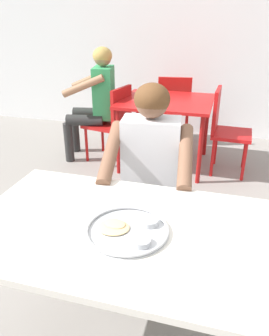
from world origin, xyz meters
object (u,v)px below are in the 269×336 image
Objects in this scene: table_foreground at (121,241)px; thali_tray at (128,230)px; chair_red_far at (174,104)px; patron_background at (96,95)px; diner_foreground at (149,169)px; chair_foreground at (153,184)px; chair_red_right at (225,126)px; chair_red_left at (113,119)px; table_background_red at (166,107)px.

thali_tray is at bearing -36.77° from table_foreground.
chair_red_far is at bearing 95.07° from table_foreground.
thali_tray is at bearing -65.36° from patron_background.
diner_foreground is at bearing -59.12° from patron_background.
chair_foreground is 2.16m from chair_red_far.
thali_tray is 0.27× the size of patron_background.
patron_background reaches higher than chair_red_right.
table_foreground is 2.42m from chair_red_left.
diner_foreground reaches higher than chair_foreground.
chair_red_right reaches higher than table_foreground.
thali_tray is at bearing -83.74° from diner_foreground.
patron_background is at bearing -137.47° from chair_red_far.
chair_red_far is (-0.27, 3.01, -0.17)m from table_foreground.
patron_background reaches higher than table_background_red.
chair_foreground is 0.31m from diner_foreground.
diner_foreground is at bearing 92.99° from table_foreground.
table_background_red is (-0.24, 2.32, -0.03)m from table_foreground.
table_background_red is at bearing -88.13° from chair_red_far.
table_background_red is at bearing 97.13° from diner_foreground.
table_foreground is 3.02m from chair_red_far.
chair_foreground is 1.01× the size of chair_red_left.
table_background_red is at bearing 97.37° from chair_foreground.
table_background_red is at bearing 96.00° from table_foreground.
chair_red_left is at bearing 110.74° from thali_tray.
table_background_red is 0.79m from patron_background.
chair_red_left is at bearing -178.62° from chair_red_right.
patron_background is at bearing 114.64° from thali_tray.
thali_tray is at bearing -69.26° from chair_red_left.
chair_red_left is (-0.77, 1.41, -0.02)m from chair_foreground.
chair_red_far is 0.70× the size of patron_background.
table_foreground is at bearing -69.90° from chair_red_left.
diner_foreground reaches higher than table_foreground.
chair_red_left is 0.96× the size of chair_red_right.
chair_red_far reaches higher than table_foreground.
chair_foreground reaches higher than table_background_red.
chair_red_left is at bearing -174.36° from table_background_red.
thali_tray is at bearing -83.11° from table_background_red.
patron_background is (-0.79, -0.02, 0.09)m from table_background_red.
patron_background is at bearing 168.70° from chair_red_left.
table_background_red is 1.08× the size of chair_red_right.
chair_red_left is 1.20m from chair_red_right.
diner_foreground is (0.02, -0.22, 0.22)m from chair_foreground.
chair_red_left is 0.98× the size of chair_red_far.
table_background_red is at bearing 96.89° from thali_tray.
thali_tray is 0.39× the size of chair_foreground.
table_background_red is at bearing 177.32° from chair_red_right.
chair_red_far is 1.06m from patron_background.
thali_tray is 0.35× the size of table_background_red.
chair_foreground is 1.61m from chair_red_left.
chair_foreground is at bearing -106.59° from chair_red_right.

